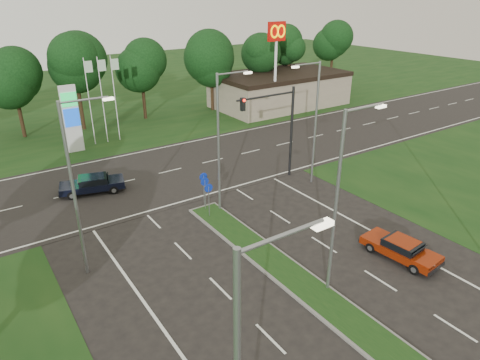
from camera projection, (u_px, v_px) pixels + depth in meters
verge_far at (63, 99)px, 57.56m from camera, size 160.00×50.00×0.02m
cross_road at (159, 174)px, 34.11m from camera, size 160.00×12.00×0.02m
median_kerb at (347, 319)px, 18.95m from camera, size 2.00×26.00×0.12m
commercial_building at (280, 90)px, 53.66m from camera, size 16.00×9.00×4.00m
streetlight_median_near at (340, 195)px, 18.94m from camera, size 2.53×0.22×9.00m
streetlight_median_far at (221, 137)px, 26.51m from camera, size 2.53×0.22×9.00m
streetlight_left_far at (77, 182)px, 20.22m from camera, size 2.53×0.22×9.00m
streetlight_right_far at (314, 118)px, 30.51m from camera, size 2.53×0.22×9.00m
traffic_signal at (278, 120)px, 31.36m from camera, size 5.10×0.42×7.00m
median_signs at (206, 187)px, 27.66m from camera, size 1.16×1.76×2.38m
gas_pylon at (74, 117)px, 37.71m from camera, size 5.80×1.26×8.00m
mcdonalds_sign at (276, 45)px, 46.13m from camera, size 2.20×0.47×10.40m
treeline_far at (89, 61)px, 43.44m from camera, size 6.00×6.00×9.90m
red_sedan at (401, 248)px, 23.14m from camera, size 2.06×4.24×1.13m
navy_sedan at (92, 184)px, 30.74m from camera, size 4.74×2.90×1.22m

